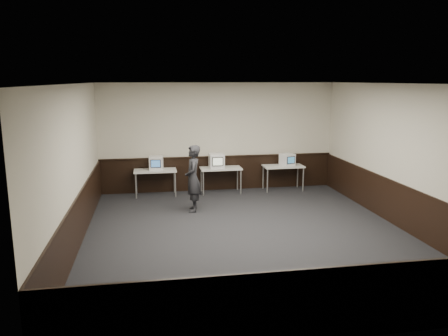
# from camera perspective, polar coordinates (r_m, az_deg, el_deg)

# --- Properties ---
(floor) EXTENTS (8.00, 8.00, 0.00)m
(floor) POSITION_cam_1_polar(r_m,az_deg,el_deg) (9.55, 3.11, -8.63)
(floor) COLOR black
(floor) RESTS_ON ground
(ceiling) EXTENTS (8.00, 8.00, 0.00)m
(ceiling) POSITION_cam_1_polar(r_m,az_deg,el_deg) (8.97, 3.33, 10.94)
(ceiling) COLOR white
(ceiling) RESTS_ON back_wall
(back_wall) EXTENTS (7.00, 0.00, 7.00)m
(back_wall) POSITION_cam_1_polar(r_m,az_deg,el_deg) (13.01, -0.71, 4.06)
(back_wall) COLOR beige
(back_wall) RESTS_ON ground
(front_wall) EXTENTS (7.00, 0.00, 7.00)m
(front_wall) POSITION_cam_1_polar(r_m,az_deg,el_deg) (5.42, 12.73, -6.89)
(front_wall) COLOR beige
(front_wall) RESTS_ON ground
(left_wall) EXTENTS (0.00, 8.00, 8.00)m
(left_wall) POSITION_cam_1_polar(r_m,az_deg,el_deg) (9.03, -19.00, 0.11)
(left_wall) COLOR beige
(left_wall) RESTS_ON ground
(right_wall) EXTENTS (0.00, 8.00, 8.00)m
(right_wall) POSITION_cam_1_polar(r_m,az_deg,el_deg) (10.47, 22.24, 1.38)
(right_wall) COLOR beige
(right_wall) RESTS_ON ground
(wainscot_back) EXTENTS (6.98, 0.04, 1.00)m
(wainscot_back) POSITION_cam_1_polar(r_m,az_deg,el_deg) (13.18, -0.69, -0.70)
(wainscot_back) COLOR black
(wainscot_back) RESTS_ON back_wall
(wainscot_front) EXTENTS (6.98, 0.04, 1.00)m
(wainscot_front) POSITION_cam_1_polar(r_m,az_deg,el_deg) (5.87, 12.16, -17.07)
(wainscot_front) COLOR black
(wainscot_front) RESTS_ON front_wall
(wainscot_left) EXTENTS (0.04, 7.98, 1.00)m
(wainscot_left) POSITION_cam_1_polar(r_m,az_deg,el_deg) (9.29, -18.43, -6.55)
(wainscot_left) COLOR black
(wainscot_left) RESTS_ON left_wall
(wainscot_right) EXTENTS (0.04, 7.98, 1.00)m
(wainscot_right) POSITION_cam_1_polar(r_m,az_deg,el_deg) (10.69, 21.70, -4.43)
(wainscot_right) COLOR black
(wainscot_right) RESTS_ON right_wall
(wainscot_rail) EXTENTS (6.98, 0.06, 0.04)m
(wainscot_rail) POSITION_cam_1_polar(r_m,az_deg,el_deg) (13.06, -0.68, 1.51)
(wainscot_rail) COLOR black
(wainscot_rail) RESTS_ON wainscot_back
(desk_left) EXTENTS (1.20, 0.60, 0.75)m
(desk_left) POSITION_cam_1_polar(r_m,az_deg,el_deg) (12.61, -8.97, -0.57)
(desk_left) COLOR silver
(desk_left) RESTS_ON ground
(desk_center) EXTENTS (1.20, 0.60, 0.75)m
(desk_center) POSITION_cam_1_polar(r_m,az_deg,el_deg) (12.77, -0.42, -0.27)
(desk_center) COLOR silver
(desk_center) RESTS_ON ground
(desk_right) EXTENTS (1.20, 0.60, 0.75)m
(desk_right) POSITION_cam_1_polar(r_m,az_deg,el_deg) (13.21, 7.74, 0.01)
(desk_right) COLOR silver
(desk_right) RESTS_ON ground
(emac_left) EXTENTS (0.42, 0.45, 0.38)m
(emac_left) POSITION_cam_1_polar(r_m,az_deg,el_deg) (12.60, -8.83, 0.65)
(emac_left) COLOR white
(emac_left) RESTS_ON desk_left
(emac_center) EXTENTS (0.43, 0.46, 0.43)m
(emac_center) POSITION_cam_1_polar(r_m,az_deg,el_deg) (12.66, -0.98, 0.93)
(emac_center) COLOR white
(emac_center) RESTS_ON desk_center
(emac_right) EXTENTS (0.46, 0.47, 0.36)m
(emac_right) POSITION_cam_1_polar(r_m,az_deg,el_deg) (13.17, 8.27, 1.08)
(emac_right) COLOR white
(emac_right) RESTS_ON desk_right
(person) EXTENTS (0.45, 0.65, 1.69)m
(person) POSITION_cam_1_polar(r_m,az_deg,el_deg) (10.98, -4.08, -1.38)
(person) COLOR black
(person) RESTS_ON ground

